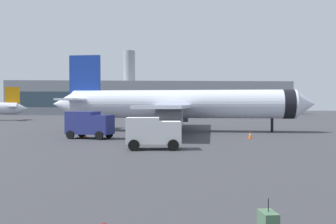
{
  "coord_description": "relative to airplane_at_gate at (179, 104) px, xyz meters",
  "views": [
    {
      "loc": [
        0.03,
        -4.35,
        3.65
      ],
      "look_at": [
        1.91,
        26.79,
        3.0
      ],
      "focal_mm": 38.89,
      "sensor_mm": 36.0,
      "label": 1
    }
  ],
  "objects": [
    {
      "name": "service_truck",
      "position": [
        -10.59,
        -9.8,
        -2.05
      ],
      "size": [
        5.26,
        3.83,
        2.9
      ],
      "color": "navy",
      "rests_on": "ground"
    },
    {
      "name": "safety_cone_far",
      "position": [
        6.58,
        -10.94,
        -3.28
      ],
      "size": [
        0.44,
        0.44,
        0.76
      ],
      "color": "#F2590C",
      "rests_on": "ground"
    },
    {
      "name": "safety_cone_near",
      "position": [
        -11.4,
        -7.73,
        -3.33
      ],
      "size": [
        0.44,
        0.44,
        0.66
      ],
      "color": "#F2590C",
      "rests_on": "ground"
    },
    {
      "name": "airplane_at_gate",
      "position": [
        0.0,
        0.0,
        0.0
      ],
      "size": [
        35.65,
        32.34,
        10.5
      ],
      "color": "silver",
      "rests_on": "ground"
    },
    {
      "name": "safety_cone_mid",
      "position": [
        -10.08,
        -0.44,
        -3.27
      ],
      "size": [
        0.44,
        0.44,
        0.78
      ],
      "color": "#F2590C",
      "rests_on": "ground"
    },
    {
      "name": "cargo_van",
      "position": [
        -3.98,
        -19.58,
        -2.21
      ],
      "size": [
        4.45,
        2.41,
        2.6
      ],
      "color": "white",
      "rests_on": "ground"
    },
    {
      "name": "terminal_building",
      "position": [
        -2.46,
        90.79,
        2.51
      ],
      "size": [
        103.51,
        19.96,
        24.12
      ],
      "color": "gray",
      "rests_on": "ground"
    }
  ]
}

